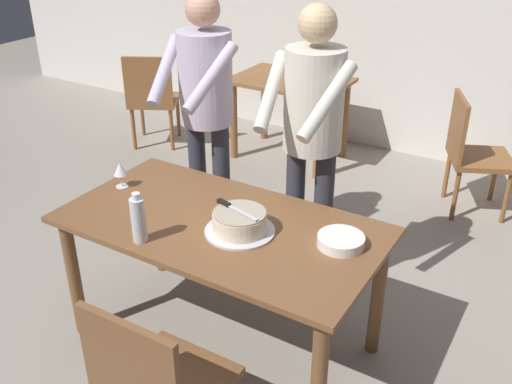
# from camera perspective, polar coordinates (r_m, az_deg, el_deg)

# --- Properties ---
(ground_plane) EXTENTS (14.00, 14.00, 0.00)m
(ground_plane) POSITION_cam_1_polar(r_m,az_deg,el_deg) (3.29, -3.17, -14.34)
(ground_plane) COLOR gray
(back_wall) EXTENTS (10.00, 0.12, 2.70)m
(back_wall) POSITION_cam_1_polar(r_m,az_deg,el_deg) (5.33, 16.17, 17.47)
(back_wall) COLOR silver
(back_wall) RESTS_ON ground_plane
(main_dining_table) EXTENTS (1.60, 0.85, 0.75)m
(main_dining_table) POSITION_cam_1_polar(r_m,az_deg,el_deg) (2.90, -3.49, -4.92)
(main_dining_table) COLOR brown
(main_dining_table) RESTS_ON ground_plane
(cake_on_platter) EXTENTS (0.34, 0.34, 0.11)m
(cake_on_platter) POSITION_cam_1_polar(r_m,az_deg,el_deg) (2.73, -1.63, -3.08)
(cake_on_platter) COLOR silver
(cake_on_platter) RESTS_ON main_dining_table
(cake_knife) EXTENTS (0.27, 0.09, 0.02)m
(cake_knife) POSITION_cam_1_polar(r_m,az_deg,el_deg) (2.75, -2.66, -1.37)
(cake_knife) COLOR silver
(cake_knife) RESTS_ON cake_on_platter
(plate_stack) EXTENTS (0.22, 0.22, 0.05)m
(plate_stack) POSITION_cam_1_polar(r_m,az_deg,el_deg) (2.68, 8.42, -4.82)
(plate_stack) COLOR white
(plate_stack) RESTS_ON main_dining_table
(wine_glass_near) EXTENTS (0.08, 0.08, 0.14)m
(wine_glass_near) POSITION_cam_1_polar(r_m,az_deg,el_deg) (3.22, -13.33, 2.16)
(wine_glass_near) COLOR silver
(wine_glass_near) RESTS_ON main_dining_table
(water_bottle) EXTENTS (0.07, 0.07, 0.25)m
(water_bottle) POSITION_cam_1_polar(r_m,az_deg,el_deg) (2.69, -11.59, -2.67)
(water_bottle) COLOR silver
(water_bottle) RESTS_ON main_dining_table
(person_cutting_cake) EXTENTS (0.47, 0.55, 1.72)m
(person_cutting_cake) POSITION_cam_1_polar(r_m,az_deg,el_deg) (3.12, 5.57, 6.42)
(person_cutting_cake) COLOR #2D2D38
(person_cutting_cake) RESTS_ON ground_plane
(person_standing_beside) EXTENTS (0.47, 0.56, 1.72)m
(person_standing_beside) POSITION_cam_1_polar(r_m,az_deg,el_deg) (3.49, -5.02, 8.80)
(person_standing_beside) COLOR #2D2D38
(person_standing_beside) RESTS_ON ground_plane
(background_table) EXTENTS (1.00, 0.70, 0.74)m
(background_table) POSITION_cam_1_polar(r_m,az_deg,el_deg) (5.19, 3.38, 9.41)
(background_table) COLOR brown
(background_table) RESTS_ON ground_plane
(background_chair_0) EXTENTS (0.58, 0.58, 0.90)m
(background_chair_0) POSITION_cam_1_polar(r_m,az_deg,el_deg) (4.57, 20.62, 3.86)
(background_chair_0) COLOR brown
(background_chair_0) RESTS_ON ground_plane
(background_chair_2) EXTENTS (0.60, 0.60, 0.90)m
(background_chair_2) POSITION_cam_1_polar(r_m,az_deg,el_deg) (5.55, -10.24, 9.29)
(background_chair_2) COLOR brown
(background_chair_2) RESTS_ON ground_plane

